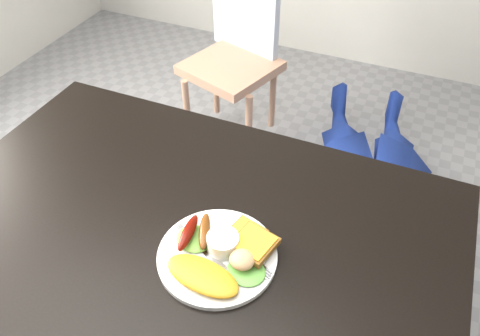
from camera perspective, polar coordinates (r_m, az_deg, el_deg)
The scene contains 14 objects.
dining_table at distance 1.06m, azimuth -6.99°, elevation -8.03°, with size 1.20×0.80×0.04m, color black.
dining_chair at distance 2.16m, azimuth -1.15°, elevation 12.14°, with size 0.36×0.36×0.04m, color tan.
person at distance 1.57m, azimuth 19.37°, elevation 9.35°, with size 0.54×0.36×1.49m, color navy.
plate at distance 0.99m, azimuth -2.78°, elevation -10.63°, with size 0.25×0.25×0.01m, color white.
lettuce_left at distance 1.01m, azimuth -5.51°, elevation -8.57°, with size 0.08×0.07×0.01m, color #4C9B2E.
lettuce_right at distance 0.95m, azimuth 0.76°, elevation -12.46°, with size 0.08×0.07×0.01m, color #52A139.
omelette at distance 0.94m, azimuth -4.61°, elevation -12.93°, with size 0.16×0.08×0.02m, color gold.
sausage_a at distance 1.00m, azimuth -6.34°, elevation -7.83°, with size 0.02×0.10×0.02m, color #601308.
sausage_b at distance 1.00m, azimuth -4.35°, elevation -7.67°, with size 0.02×0.10×0.02m, color brown.
ramekin at distance 0.98m, azimuth -2.10°, elevation -9.14°, with size 0.07×0.07×0.04m, color white.
toast_a at distance 1.01m, azimuth 0.68°, elevation -8.11°, with size 0.07×0.07×0.01m, color brown.
toast_b at distance 0.97m, azimuth 1.67°, elevation -9.24°, with size 0.08×0.08×0.01m, color brown.
potato_salad at distance 0.94m, azimuth 0.25°, elevation -11.10°, with size 0.05×0.05×0.03m, color beige.
fork at distance 0.99m, azimuth -4.47°, elevation -9.96°, with size 0.18×0.01×0.00m, color #ADAFB7.
Camera 1 is at (0.38, -0.56, 1.55)m, focal length 35.00 mm.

